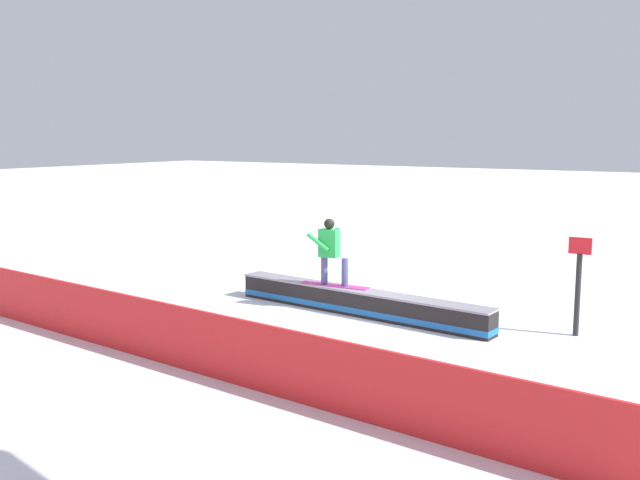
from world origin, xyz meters
name	(u,v)px	position (x,y,z in m)	size (l,w,h in m)	color
ground_plane	(358,314)	(0.00, 0.00, 0.00)	(120.00, 120.00, 0.00)	white
grind_box	(358,303)	(0.00, 0.00, 0.23)	(5.86, 1.01, 0.52)	black
snowboarder	(331,250)	(0.69, -0.04, 1.26)	(1.52, 0.47, 1.39)	#B52F89
safety_fence	(211,345)	(0.00, 4.47, 0.50)	(13.24, 0.06, 0.99)	red
trail_marker	(578,283)	(-4.08, -0.78, 0.97)	(0.40, 0.10, 1.80)	#262628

